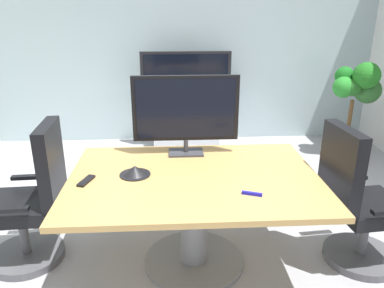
{
  "coord_description": "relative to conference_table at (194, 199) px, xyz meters",
  "views": [
    {
      "loc": [
        -0.19,
        -2.58,
        1.87
      ],
      "look_at": [
        -0.03,
        0.11,
        0.88
      ],
      "focal_mm": 35.41,
      "sensor_mm": 36.0,
      "label": 1
    }
  ],
  "objects": [
    {
      "name": "potted_plant",
      "position": [
        2.19,
        2.12,
        0.25
      ],
      "size": [
        0.63,
        0.5,
        1.23
      ],
      "color": "brown",
      "rests_on": "ground"
    },
    {
      "name": "office_chair_right",
      "position": [
        1.2,
        -0.05,
        -0.09
      ],
      "size": [
        0.61,
        0.59,
        1.09
      ],
      "rotation": [
        0.0,
        0.0,
        1.66
      ],
      "color": "#4C4C51",
      "rests_on": "ground"
    },
    {
      "name": "whiteboard_marker",
      "position": [
        0.35,
        -0.31,
        0.2
      ],
      "size": [
        0.13,
        0.06,
        0.02
      ],
      "primitive_type": "cube",
      "rotation": [
        0.0,
        0.0,
        -0.36
      ],
      "color": "#1919A5",
      "rests_on": "conference_table"
    },
    {
      "name": "remote_control",
      "position": [
        -0.74,
        -0.06,
        0.2
      ],
      "size": [
        0.1,
        0.18,
        0.02
      ],
      "primitive_type": "cube",
      "rotation": [
        0.0,
        0.0,
        -0.31
      ],
      "color": "black",
      "rests_on": "conference_table"
    },
    {
      "name": "ground_plane",
      "position": [
        0.03,
        0.14,
        -0.54
      ],
      "size": [
        6.66,
        6.66,
        0.0
      ],
      "primitive_type": "plane",
      "color": "#99999E"
    },
    {
      "name": "tv_monitor",
      "position": [
        -0.04,
        0.45,
        0.55
      ],
      "size": [
        0.84,
        0.18,
        0.64
      ],
      "color": "#333338",
      "rests_on": "conference_table"
    },
    {
      "name": "conference_table",
      "position": [
        0.0,
        0.0,
        0.0
      ],
      "size": [
        1.77,
        1.24,
        0.73
      ],
      "color": "#B2894C",
      "rests_on": "ground"
    },
    {
      "name": "conference_phone",
      "position": [
        -0.42,
        0.04,
        0.22
      ],
      "size": [
        0.22,
        0.22,
        0.07
      ],
      "color": "black",
      "rests_on": "conference_table"
    },
    {
      "name": "office_chair_left",
      "position": [
        -1.2,
        0.13,
        -0.09
      ],
      "size": [
        0.61,
        0.58,
        1.09
      ],
      "rotation": [
        0.0,
        0.0,
        -1.52
      ],
      "color": "#4C4C51",
      "rests_on": "ground"
    },
    {
      "name": "wall_display_unit",
      "position": [
        0.06,
        2.62,
        -0.1
      ],
      "size": [
        1.2,
        0.36,
        1.31
      ],
      "color": "#B7BABC",
      "rests_on": "ground"
    },
    {
      "name": "wall_back_glass_partition",
      "position": [
        0.03,
        2.97,
        0.9
      ],
      "size": [
        5.47,
        0.1,
        2.89
      ],
      "primitive_type": "cube",
      "color": "#9EB2B7",
      "rests_on": "ground"
    }
  ]
}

